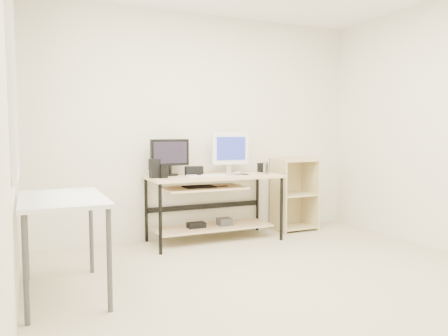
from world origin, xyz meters
TOP-DOWN VIEW (x-y plane):
  - room at (-0.14, 0.04)m, footprint 4.01×4.01m
  - desk at (-0.03, 1.66)m, footprint 1.50×0.65m
  - side_table at (-1.68, 0.60)m, footprint 0.60×1.00m
  - shelf_unit at (1.15, 1.82)m, footprint 0.50×0.40m
  - black_monitor at (-0.46, 1.82)m, footprint 0.44×0.18m
  - white_imac at (0.28, 1.82)m, footprint 0.45×0.14m
  - keyboard at (-0.12, 1.61)m, footprint 0.42×0.15m
  - mouse at (0.27, 1.61)m, footprint 0.10×0.13m
  - center_speaker at (-0.20, 1.77)m, footprint 0.21×0.11m
  - speaker_left at (-0.69, 1.64)m, footprint 0.11×0.11m
  - speaker_right at (0.69, 1.79)m, footprint 0.11×0.11m
  - audio_controller at (-0.61, 1.58)m, footprint 0.07×0.05m
  - volume_puck at (-0.19, 1.62)m, footprint 0.06×0.06m
  - smartphone at (0.35, 1.60)m, footprint 0.08×0.13m
  - coaster at (0.61, 1.55)m, footprint 0.09×0.09m
  - drinking_glass at (0.61, 1.55)m, footprint 0.07×0.07m

SIDE VIEW (x-z plane):
  - shelf_unit at x=1.15m, z-range 0.00..0.90m
  - desk at x=-0.03m, z-range 0.16..0.91m
  - side_table at x=-1.68m, z-range 0.30..1.05m
  - coaster at x=0.61m, z-range 0.75..0.76m
  - smartphone at x=0.35m, z-range 0.75..0.76m
  - keyboard at x=-0.12m, z-range 0.75..0.76m
  - volume_puck at x=-0.19m, z-range 0.75..0.77m
  - mouse at x=0.27m, z-range 0.75..0.79m
  - center_speaker at x=-0.20m, z-range 0.75..0.85m
  - speaker_right at x=0.69m, z-range 0.75..0.86m
  - audio_controller at x=-0.61m, z-range 0.75..0.90m
  - drinking_glass at x=0.61m, z-range 0.76..0.89m
  - speaker_left at x=-0.69m, z-range 0.75..0.96m
  - black_monitor at x=-0.46m, z-range 0.78..1.18m
  - white_imac at x=0.28m, z-range 0.79..1.27m
  - room at x=-0.14m, z-range 0.01..2.63m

